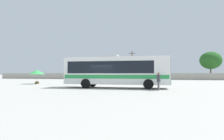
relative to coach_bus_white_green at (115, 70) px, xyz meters
The scene contains 12 objects.
ground_plane 9.72m from the coach_bus_white_green, 97.42° to the left, with size 300.00×300.00×0.00m, color #A3A099.
perimeter_wall 28.14m from the coach_bus_white_green, 92.51° to the left, with size 80.00×0.30×1.67m, color #9E998C.
coach_bus_white_green is the anchor object (origin of this frame).
attendant_by_bus_door 5.23m from the coach_bus_white_green, 24.59° to the right, with size 0.41×0.41×1.72m.
vendor_umbrella_near_gate_green 14.21m from the coach_bus_white_green, 159.53° to the left, with size 2.43×2.43×2.16m.
parked_car_leftmost_black 25.97m from the coach_bus_white_green, 114.05° to the left, with size 4.14×2.14×1.50m.
parked_car_second_black 24.12m from the coach_bus_white_green, 100.38° to the left, with size 4.61×2.20×1.53m.
utility_pole_near 29.93m from the coach_bus_white_green, 92.73° to the left, with size 1.80×0.30×7.60m.
roadside_tree_left 34.17m from the coach_bus_white_green, 111.57° to the left, with size 4.86×4.86×6.25m.
roadside_tree_midleft 35.01m from the coach_bus_white_green, 100.00° to the left, with size 5.77×5.77×6.78m.
roadside_tree_midright 31.27m from the coach_bus_white_green, 79.87° to the left, with size 3.79×3.79×6.06m.
roadside_tree_right 36.91m from the coach_bus_white_green, 59.54° to the left, with size 5.33×5.33×7.23m.
Camera 1 is at (5.41, -19.79, 1.64)m, focal length 29.71 mm.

